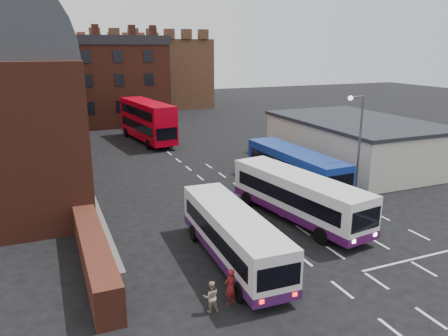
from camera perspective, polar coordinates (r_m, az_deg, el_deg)
name	(u,v)px	position (r m, az deg, el deg)	size (l,w,h in m)	color
ground	(296,253)	(24.30, 9.33, -10.90)	(180.00, 180.00, 0.00)	black
forecourt_wall	(95,256)	(22.61, -16.52, -10.94)	(1.20, 10.00, 1.80)	#602B1E
cream_building	(355,141)	(42.87, 16.68, 3.35)	(10.40, 16.40, 4.25)	beige
brick_terrace	(84,86)	(64.76, -17.77, 10.20)	(22.00, 10.00, 11.00)	brown
castle_keep	(139,73)	(86.29, -11.02, 12.14)	(22.00, 22.00, 12.00)	brown
bus_white_outbound	(233,233)	(22.46, 1.16, -8.47)	(2.73, 9.98, 2.71)	white
bus_white_inbound	(298,194)	(28.08, 9.65, -3.36)	(4.14, 11.07, 2.95)	white
bus_blue	(295,166)	(34.59, 9.24, 0.29)	(3.06, 10.94, 2.96)	navy
bus_red_double	(147,121)	(51.49, -10.00, 6.11)	(4.05, 11.96, 4.69)	#C30115
street_lamp	(358,138)	(31.97, 17.04, 3.77)	(1.53, 0.48, 7.60)	#484A4D
pedestrian_red	(230,287)	(19.37, 0.84, -15.25)	(0.60, 0.40, 1.65)	maroon
pedestrian_beige	(211,297)	(18.97, -1.70, -16.44)	(0.67, 0.53, 1.39)	tan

